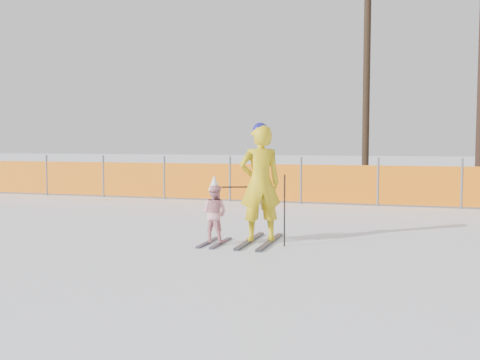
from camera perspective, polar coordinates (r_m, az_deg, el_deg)
name	(u,v)px	position (r m, az deg, el deg)	size (l,w,h in m)	color
ground	(231,244)	(8.70, -0.96, -6.80)	(120.00, 120.00, 0.00)	white
adult	(260,183)	(8.67, 2.15, -0.32)	(0.81, 1.53, 1.96)	black
child	(214,213)	(8.64, -2.75, -3.49)	(0.51, 0.95, 1.11)	black
ski_poles	(270,203)	(8.47, 3.20, -2.50)	(1.04, 0.22, 1.13)	black
safety_fence	(179,180)	(15.43, -6.52, -0.02)	(17.03, 0.06, 1.25)	#595960
tree_trunks	(451,93)	(18.21, 21.62, 8.64)	(4.24, 3.34, 6.88)	black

